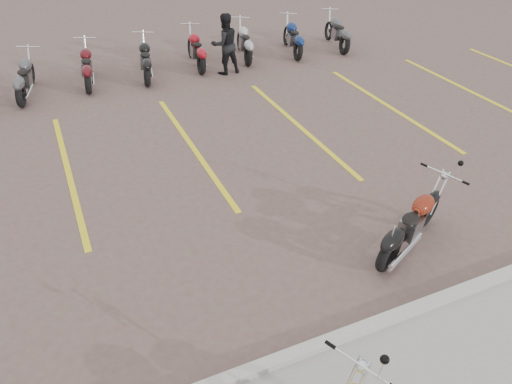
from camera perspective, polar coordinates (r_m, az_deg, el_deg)
ground at (r=8.30m, az=1.34°, el=-7.11°), size 100.00×100.00×0.00m
curb at (r=7.05m, az=8.55°, el=-16.47°), size 60.00×0.18×0.12m
parking_stripes at (r=11.40m, az=-7.25°, el=5.13°), size 38.00×5.50×0.01m
flame_cruiser at (r=8.53m, az=16.98°, el=-3.83°), size 1.96×1.04×0.87m
person_b at (r=15.29m, az=-3.57°, el=16.53°), size 0.89×0.71×1.76m
bg_bike_row at (r=15.31m, az=-18.95°, el=13.51°), size 17.48×2.08×1.10m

